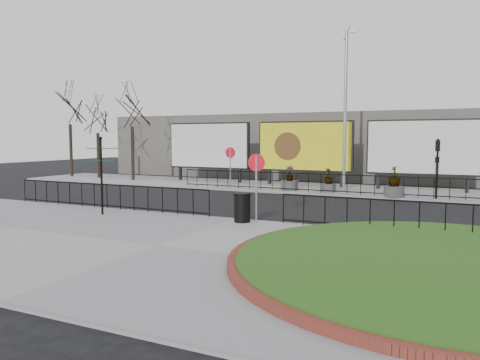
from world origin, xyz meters
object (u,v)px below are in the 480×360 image
Objects in this scene: lamp_post at (345,108)px; litter_bin at (242,207)px; planter_a at (289,182)px; billboard_mid at (305,147)px; fingerpost_sign at (101,168)px; planter_c at (394,185)px; planter_b at (329,183)px.

lamp_post reaches higher than litter_bin.
planter_a reaches higher than litter_bin.
billboard_mid is 2.01× the size of fingerpost_sign.
planter_c is (5.99, -0.77, 0.16)m from planter_a.
planter_b is (5.99, 11.75, -1.35)m from fingerpost_sign.
fingerpost_sign is at bearing -131.54° from planter_c.
planter_a is at bearing 172.72° from planter_c.
lamp_post is at bearing 15.52° from planter_a.
planter_b is (-0.69, -0.76, -4.19)m from lamp_post.
fingerpost_sign is at bearing -118.11° from lamp_post.
fingerpost_sign reaches higher than planter_c.
planter_c is (5.99, -3.57, -1.86)m from billboard_mid.
planter_c reaches higher than litter_bin.
billboard_mid is 4.44× the size of planter_a.
litter_bin is at bearing -91.49° from planter_b.
lamp_post is 12.37m from litter_bin.
planter_b is at bearing -49.67° from billboard_mid.
fingerpost_sign is 2.28× the size of planter_b.
billboard_mid is at bearing 146.75° from lamp_post.
lamp_post is 2.99× the size of fingerpost_sign.
lamp_post is at bearing -33.25° from billboard_mid.
planter_c reaches higher than planter_b.
billboard_mid reaches higher than fingerpost_sign.
planter_b is at bearing 1.93° from planter_a.
fingerpost_sign is 13.26m from planter_b.
fingerpost_sign is at bearing -107.48° from planter_a.
lamp_post is 5.62× the size of planter_c.
fingerpost_sign is 14.63m from planter_c.
lamp_post is 5.27m from planter_a.
planter_a is at bearing 73.12° from fingerpost_sign.
litter_bin is 10.75m from planter_c.
planter_b is (0.28, 10.84, -0.02)m from litter_bin.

